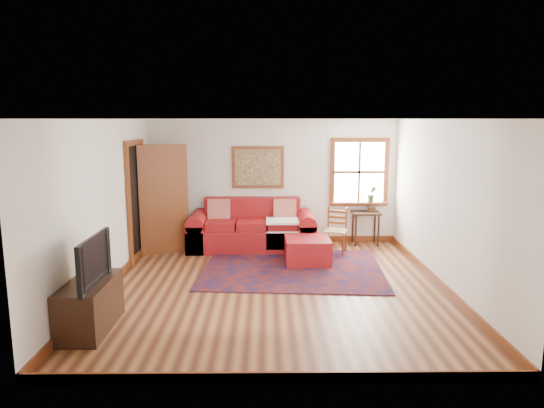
{
  "coord_description": "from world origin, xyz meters",
  "views": [
    {
      "loc": [
        -0.12,
        -7.01,
        2.49
      ],
      "look_at": [
        -0.04,
        0.6,
        1.17
      ],
      "focal_mm": 32.0,
      "sensor_mm": 36.0,
      "label": 1
    }
  ],
  "objects_px": {
    "ladder_back_chair": "(336,229)",
    "media_cabinet": "(90,306)",
    "side_table": "(366,218)",
    "red_leather_sofa": "(252,232)",
    "red_ottoman": "(307,250)"
  },
  "relations": [
    {
      "from": "ladder_back_chair",
      "to": "media_cabinet",
      "type": "bearing_deg",
      "value": -135.35
    },
    {
      "from": "side_table",
      "to": "ladder_back_chair",
      "type": "xyz_separation_m",
      "value": [
        -0.68,
        -0.62,
        -0.08
      ]
    },
    {
      "from": "ladder_back_chair",
      "to": "red_leather_sofa",
      "type": "bearing_deg",
      "value": 167.07
    },
    {
      "from": "red_leather_sofa",
      "to": "red_ottoman",
      "type": "height_order",
      "value": "red_leather_sofa"
    },
    {
      "from": "red_leather_sofa",
      "to": "media_cabinet",
      "type": "xyz_separation_m",
      "value": [
        -1.83,
        -3.76,
        -0.02
      ]
    },
    {
      "from": "red_leather_sofa",
      "to": "side_table",
      "type": "xyz_separation_m",
      "value": [
        2.28,
        0.25,
        0.23
      ]
    },
    {
      "from": "side_table",
      "to": "red_ottoman",
      "type": "bearing_deg",
      "value": -135.1
    },
    {
      "from": "red_leather_sofa",
      "to": "ladder_back_chair",
      "type": "relative_size",
      "value": 2.86
    },
    {
      "from": "red_ottoman",
      "to": "ladder_back_chair",
      "type": "xyz_separation_m",
      "value": [
        0.6,
        0.65,
        0.24
      ]
    },
    {
      "from": "red_leather_sofa",
      "to": "media_cabinet",
      "type": "height_order",
      "value": "red_leather_sofa"
    },
    {
      "from": "red_ottoman",
      "to": "media_cabinet",
      "type": "bearing_deg",
      "value": -136.96
    },
    {
      "from": "red_leather_sofa",
      "to": "ladder_back_chair",
      "type": "xyz_separation_m",
      "value": [
        1.6,
        -0.37,
        0.14
      ]
    },
    {
      "from": "ladder_back_chair",
      "to": "media_cabinet",
      "type": "distance_m",
      "value": 4.83
    },
    {
      "from": "red_leather_sofa",
      "to": "red_ottoman",
      "type": "xyz_separation_m",
      "value": [
        1.0,
        -1.02,
        -0.1
      ]
    },
    {
      "from": "side_table",
      "to": "media_cabinet",
      "type": "xyz_separation_m",
      "value": [
        -4.12,
        -4.01,
        -0.25
      ]
    }
  ]
}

